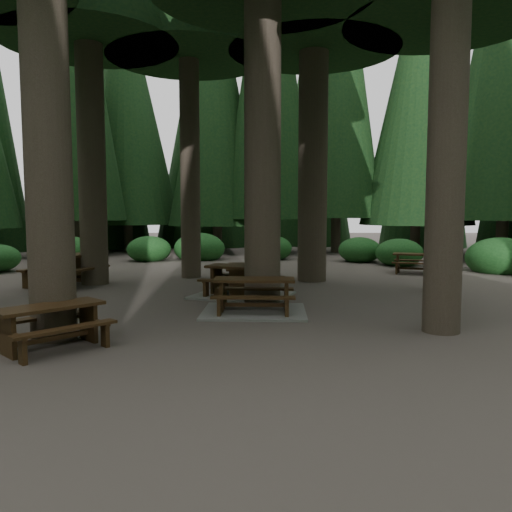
{
  "coord_description": "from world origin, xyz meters",
  "views": [
    {
      "loc": [
        0.66,
        -11.38,
        2.17
      ],
      "look_at": [
        0.65,
        0.59,
        1.1
      ],
      "focal_mm": 35.0,
      "sensor_mm": 36.0,
      "label": 1
    }
  ],
  "objects_px": {
    "picnic_table_c": "(242,286)",
    "picnic_table_f": "(240,275)",
    "picnic_table_b": "(65,266)",
    "picnic_table_a": "(254,301)",
    "picnic_table_e": "(50,320)",
    "picnic_table_d": "(417,260)"
  },
  "relations": [
    {
      "from": "picnic_table_c",
      "to": "picnic_table_e",
      "type": "bearing_deg",
      "value": -99.51
    },
    {
      "from": "picnic_table_e",
      "to": "picnic_table_a",
      "type": "bearing_deg",
      "value": -5.25
    },
    {
      "from": "picnic_table_c",
      "to": "picnic_table_d",
      "type": "xyz_separation_m",
      "value": [
        6.02,
        4.8,
        0.19
      ]
    },
    {
      "from": "picnic_table_b",
      "to": "picnic_table_c",
      "type": "distance_m",
      "value": 5.56
    },
    {
      "from": "picnic_table_e",
      "to": "picnic_table_d",
      "type": "bearing_deg",
      "value": 1.05
    },
    {
      "from": "picnic_table_e",
      "to": "picnic_table_f",
      "type": "height_order",
      "value": "picnic_table_f"
    },
    {
      "from": "picnic_table_b",
      "to": "picnic_table_e",
      "type": "xyz_separation_m",
      "value": [
        2.35,
        -6.76,
        -0.12
      ]
    },
    {
      "from": "picnic_table_d",
      "to": "picnic_table_e",
      "type": "distance_m",
      "value": 13.18
    },
    {
      "from": "picnic_table_b",
      "to": "picnic_table_e",
      "type": "bearing_deg",
      "value": -142.43
    },
    {
      "from": "picnic_table_e",
      "to": "picnic_table_c",
      "type": "bearing_deg",
      "value": 13.11
    },
    {
      "from": "picnic_table_a",
      "to": "picnic_table_c",
      "type": "relative_size",
      "value": 0.79
    },
    {
      "from": "picnic_table_c",
      "to": "picnic_table_f",
      "type": "bearing_deg",
      "value": 118.82
    },
    {
      "from": "picnic_table_b",
      "to": "picnic_table_d",
      "type": "height_order",
      "value": "picnic_table_b"
    },
    {
      "from": "picnic_table_b",
      "to": "picnic_table_d",
      "type": "distance_m",
      "value": 11.63
    },
    {
      "from": "picnic_table_d",
      "to": "picnic_table_e",
      "type": "bearing_deg",
      "value": -112.71
    },
    {
      "from": "picnic_table_b",
      "to": "picnic_table_f",
      "type": "xyz_separation_m",
      "value": [
        5.16,
        -1.3,
        -0.1
      ]
    },
    {
      "from": "picnic_table_a",
      "to": "picnic_table_d",
      "type": "bearing_deg",
      "value": 52.7
    },
    {
      "from": "picnic_table_a",
      "to": "picnic_table_e",
      "type": "height_order",
      "value": "picnic_table_a"
    },
    {
      "from": "picnic_table_c",
      "to": "picnic_table_f",
      "type": "distance_m",
      "value": 0.59
    },
    {
      "from": "picnic_table_b",
      "to": "picnic_table_f",
      "type": "bearing_deg",
      "value": -85.75
    },
    {
      "from": "picnic_table_b",
      "to": "picnic_table_f",
      "type": "relative_size",
      "value": 1.45
    },
    {
      "from": "picnic_table_f",
      "to": "picnic_table_b",
      "type": "bearing_deg",
      "value": -104.86
    }
  ]
}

